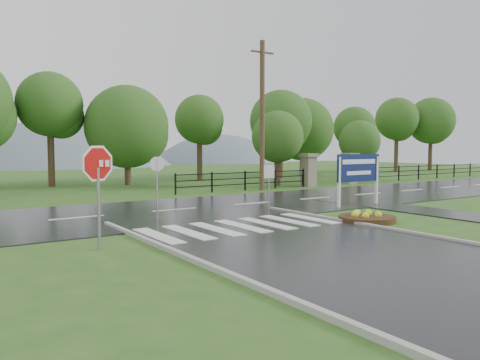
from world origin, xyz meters
TOP-DOWN VIEW (x-y plane):
  - ground at (0.00, 0.00)m, footprint 120.00×120.00m
  - main_road at (0.00, 10.00)m, footprint 90.00×8.00m
  - walkway at (8.50, 4.00)m, footprint 2.20×11.00m
  - crosswalk at (0.00, 5.00)m, footprint 6.50×2.80m
  - curb_left at (-3.55, -4.00)m, footprint 0.15×24.00m
  - pillar_west at (13.00, 16.00)m, footprint 1.00×1.00m
  - pillar_east at (17.00, 16.00)m, footprint 1.00×1.00m
  - fence_west at (7.75, 16.00)m, footprint 9.58×0.08m
  - fence_east at (27.75, 16.00)m, footprint 20.58×0.08m
  - hills at (3.49, 65.00)m, footprint 102.00×48.00m
  - treeline at (1.00, 24.00)m, footprint 83.20×5.20m
  - stop_sign at (-4.92, 4.34)m, footprint 1.21×0.45m
  - estate_billboard at (7.52, 6.73)m, footprint 2.69×0.11m
  - flower_bed at (4.43, 3.55)m, footprint 2.00×2.00m
  - reg_sign_small at (2.74, 7.08)m, footprint 0.42×0.15m
  - reg_sign_round at (-1.50, 8.38)m, footprint 0.52×0.16m
  - utility_pole_east at (8.67, 15.50)m, footprint 1.62×0.30m
  - entrance_tree_left at (11.48, 17.50)m, footprint 3.56×3.56m
  - entrance_tree_right at (19.69, 17.50)m, footprint 3.23×3.23m

SIDE VIEW (x-z plane):
  - hills at x=3.49m, z-range -39.54..8.46m
  - ground at x=0.00m, z-range 0.00..0.00m
  - main_road at x=0.00m, z-range -0.02..0.02m
  - walkway at x=8.50m, z-range -0.02..0.02m
  - curb_left at x=-3.55m, z-range -0.06..0.06m
  - treeline at x=1.00m, z-range -5.00..5.00m
  - crosswalk at x=0.00m, z-range 0.05..0.07m
  - flower_bed at x=4.43m, z-range -0.05..0.35m
  - fence_west at x=7.75m, z-range 0.12..1.32m
  - fence_east at x=27.75m, z-range 0.14..1.34m
  - pillar_west at x=13.00m, z-range 0.06..2.30m
  - pillar_east at x=17.00m, z-range 0.06..2.30m
  - reg_sign_small at x=2.74m, z-range 0.43..2.39m
  - reg_sign_round at x=-1.50m, z-range 0.30..2.61m
  - estate_billboard at x=7.52m, z-range 0.44..2.79m
  - stop_sign at x=-4.92m, z-range 0.55..3.43m
  - entrance_tree_right at x=19.69m, z-range 0.74..5.49m
  - entrance_tree_left at x=11.48m, z-range 0.78..5.93m
  - utility_pole_east at x=8.67m, z-range 0.07..9.20m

